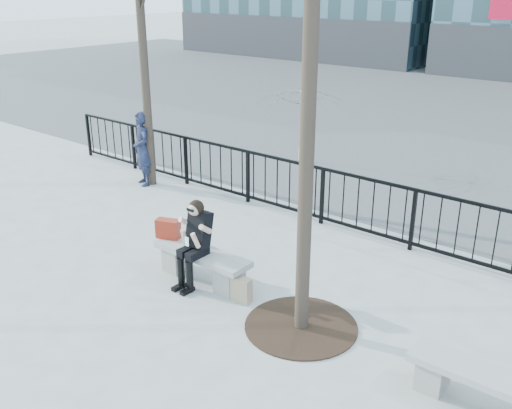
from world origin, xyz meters
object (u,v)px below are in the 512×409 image
Objects in this scene: bench_main at (202,262)px; seated_woman at (194,244)px; bench_second at (481,385)px; standing_man at (142,149)px.

bench_main is 1.23× the size of seated_woman.
seated_woman is (0.00, -0.16, 0.37)m from bench_main.
bench_second is 8.75m from standing_man.
standing_man is at bearing 150.04° from bench_main.
seated_woman is 0.81× the size of standing_man.
bench_main reaches higher than bench_second.
standing_man reaches higher than seated_woman.
bench_main is 4.78m from standing_man.
bench_main is 1.00× the size of standing_man.
standing_man is (-8.36, 2.53, 0.54)m from bench_second.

